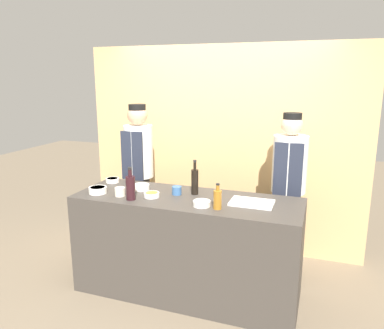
{
  "coord_description": "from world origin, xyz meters",
  "views": [
    {
      "loc": [
        1.14,
        -3.06,
        2.03
      ],
      "look_at": [
        0.0,
        0.14,
        1.24
      ],
      "focal_mm": 35.0,
      "sensor_mm": 36.0,
      "label": 1
    }
  ],
  "objects_px": {
    "sauce_bowl_brown": "(112,180)",
    "cup_cream": "(120,192)",
    "sauce_bowl_purple": "(98,190)",
    "bottle_amber": "(218,199)",
    "chef_left": "(139,172)",
    "bottle_wine": "(131,187)",
    "cutting_board": "(252,203)",
    "sauce_bowl_yellow": "(152,195)",
    "bottle_soy": "(195,181)",
    "sauce_bowl_white": "(141,187)",
    "sauce_bowl_red": "(202,203)",
    "chef_right": "(288,189)",
    "cup_blue": "(177,190)"
  },
  "relations": [
    {
      "from": "sauce_bowl_white",
      "to": "cup_cream",
      "type": "xyz_separation_m",
      "value": [
        -0.09,
        -0.25,
        0.01
      ]
    },
    {
      "from": "sauce_bowl_red",
      "to": "sauce_bowl_purple",
      "type": "bearing_deg",
      "value": 179.09
    },
    {
      "from": "sauce_bowl_yellow",
      "to": "sauce_bowl_brown",
      "type": "bearing_deg",
      "value": 152.39
    },
    {
      "from": "sauce_bowl_brown",
      "to": "cutting_board",
      "type": "distance_m",
      "value": 1.52
    },
    {
      "from": "sauce_bowl_brown",
      "to": "sauce_bowl_purple",
      "type": "relative_size",
      "value": 0.82
    },
    {
      "from": "bottle_wine",
      "to": "chef_left",
      "type": "bearing_deg",
      "value": 113.22
    },
    {
      "from": "cup_blue",
      "to": "sauce_bowl_red",
      "type": "bearing_deg",
      "value": -35.67
    },
    {
      "from": "chef_right",
      "to": "bottle_wine",
      "type": "bearing_deg",
      "value": -145.2
    },
    {
      "from": "cup_cream",
      "to": "chef_left",
      "type": "relative_size",
      "value": 0.05
    },
    {
      "from": "sauce_bowl_yellow",
      "to": "bottle_soy",
      "type": "bearing_deg",
      "value": 32.35
    },
    {
      "from": "sauce_bowl_white",
      "to": "bottle_wine",
      "type": "height_order",
      "value": "bottle_wine"
    },
    {
      "from": "bottle_amber",
      "to": "cup_blue",
      "type": "distance_m",
      "value": 0.54
    },
    {
      "from": "cup_blue",
      "to": "sauce_bowl_yellow",
      "type": "bearing_deg",
      "value": -141.21
    },
    {
      "from": "sauce_bowl_brown",
      "to": "cutting_board",
      "type": "height_order",
      "value": "sauce_bowl_brown"
    },
    {
      "from": "bottle_wine",
      "to": "sauce_bowl_white",
      "type": "bearing_deg",
      "value": 99.68
    },
    {
      "from": "chef_left",
      "to": "chef_right",
      "type": "xyz_separation_m",
      "value": [
        1.68,
        -0.0,
        -0.03
      ]
    },
    {
      "from": "cup_cream",
      "to": "cup_blue",
      "type": "height_order",
      "value": "cup_cream"
    },
    {
      "from": "sauce_bowl_yellow",
      "to": "chef_left",
      "type": "bearing_deg",
      "value": 124.48
    },
    {
      "from": "sauce_bowl_brown",
      "to": "cup_blue",
      "type": "distance_m",
      "value": 0.81
    },
    {
      "from": "sauce_bowl_brown",
      "to": "bottle_wine",
      "type": "distance_m",
      "value": 0.65
    },
    {
      "from": "cutting_board",
      "to": "cup_blue",
      "type": "bearing_deg",
      "value": 177.46
    },
    {
      "from": "cup_cream",
      "to": "bottle_amber",
      "type": "bearing_deg",
      "value": -2.01
    },
    {
      "from": "sauce_bowl_red",
      "to": "cup_blue",
      "type": "bearing_deg",
      "value": 144.33
    },
    {
      "from": "bottle_amber",
      "to": "chef_left",
      "type": "xyz_separation_m",
      "value": [
        -1.19,
        0.88,
        -0.08
      ]
    },
    {
      "from": "bottle_amber",
      "to": "bottle_soy",
      "type": "distance_m",
      "value": 0.45
    },
    {
      "from": "sauce_bowl_white",
      "to": "cup_cream",
      "type": "bearing_deg",
      "value": -110.71
    },
    {
      "from": "bottle_soy",
      "to": "cup_cream",
      "type": "distance_m",
      "value": 0.7
    },
    {
      "from": "bottle_wine",
      "to": "chef_right",
      "type": "distance_m",
      "value": 1.59
    },
    {
      "from": "sauce_bowl_white",
      "to": "chef_right",
      "type": "bearing_deg",
      "value": 23.84
    },
    {
      "from": "bottle_wine",
      "to": "cup_blue",
      "type": "bearing_deg",
      "value": 40.05
    },
    {
      "from": "bottle_soy",
      "to": "chef_right",
      "type": "xyz_separation_m",
      "value": [
        0.81,
        0.55,
        -0.16
      ]
    },
    {
      "from": "cutting_board",
      "to": "bottle_amber",
      "type": "relative_size",
      "value": 1.69
    },
    {
      "from": "sauce_bowl_brown",
      "to": "sauce_bowl_red",
      "type": "distance_m",
      "value": 1.19
    },
    {
      "from": "sauce_bowl_brown",
      "to": "cup_cream",
      "type": "distance_m",
      "value": 0.5
    },
    {
      "from": "sauce_bowl_white",
      "to": "bottle_soy",
      "type": "bearing_deg",
      "value": 4.36
    },
    {
      "from": "sauce_bowl_yellow",
      "to": "cutting_board",
      "type": "relative_size",
      "value": 0.38
    },
    {
      "from": "sauce_bowl_yellow",
      "to": "bottle_soy",
      "type": "relative_size",
      "value": 0.44
    },
    {
      "from": "sauce_bowl_yellow",
      "to": "bottle_amber",
      "type": "height_order",
      "value": "bottle_amber"
    },
    {
      "from": "cup_blue",
      "to": "bottle_amber",
      "type": "bearing_deg",
      "value": -28.5
    },
    {
      "from": "sauce_bowl_purple",
      "to": "chef_right",
      "type": "bearing_deg",
      "value": 26.38
    },
    {
      "from": "bottle_wine",
      "to": "cutting_board",
      "type": "bearing_deg",
      "value": 13.29
    },
    {
      "from": "cup_cream",
      "to": "chef_right",
      "type": "distance_m",
      "value": 1.67
    },
    {
      "from": "sauce_bowl_purple",
      "to": "cutting_board",
      "type": "height_order",
      "value": "sauce_bowl_purple"
    },
    {
      "from": "sauce_bowl_brown",
      "to": "bottle_soy",
      "type": "relative_size",
      "value": 0.42
    },
    {
      "from": "cup_blue",
      "to": "chef_right",
      "type": "height_order",
      "value": "chef_right"
    },
    {
      "from": "sauce_bowl_white",
      "to": "cup_blue",
      "type": "distance_m",
      "value": 0.39
    },
    {
      "from": "sauce_bowl_red",
      "to": "cup_cream",
      "type": "xyz_separation_m",
      "value": [
        -0.8,
        0.01,
        0.01
      ]
    },
    {
      "from": "sauce_bowl_purple",
      "to": "bottle_amber",
      "type": "bearing_deg",
      "value": -1.91
    },
    {
      "from": "cutting_board",
      "to": "bottle_wine",
      "type": "distance_m",
      "value": 1.08
    },
    {
      "from": "cup_cream",
      "to": "chef_left",
      "type": "height_order",
      "value": "chef_left"
    }
  ]
}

